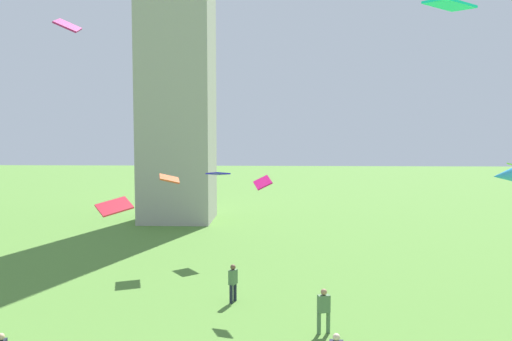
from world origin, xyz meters
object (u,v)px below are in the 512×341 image
Objects in this scene: kite_flying_9 at (114,206)px; kite_flying_11 at (68,26)px; person_5 at (233,281)px; person_4 at (324,308)px; kite_flying_7 at (507,175)px; kite_flying_4 at (169,179)px; kite_flying_1 at (449,5)px; kite_flying_8 at (218,174)px; kite_flying_0 at (263,182)px.

kite_flying_11 reaches higher than kite_flying_9.
kite_flying_11 is (-5.97, -4.02, 11.04)m from person_5.
person_4 is at bearing -111.42° from person_5.
kite_flying_7 is at bearing -104.08° from kite_flying_11.
person_4 is 9.07m from kite_flying_9.
kite_flying_4 is 13.11m from kite_flying_9.
kite_flying_4 is 18.89m from kite_flying_7.
kite_flying_1 reaches higher than kite_flying_11.
kite_flying_4 is (-13.05, 9.98, -7.68)m from kite_flying_1.
kite_flying_7 is at bearing -178.76° from kite_flying_8.
kite_flying_7 reaches higher than person_5.
kite_flying_7 is at bearing 98.08° from kite_flying_1.
kite_flying_0 reaches higher than kite_flying_8.
kite_flying_0 is 11.04m from kite_flying_1.
kite_flying_0 is at bearing 161.28° from kite_flying_8.
kite_flying_9 reaches higher than person_4.
kite_flying_8 is 1.29× the size of kite_flying_9.
person_5 is 13.18m from kite_flying_11.
kite_flying_11 is at bearing 99.17° from kite_flying_9.
kite_flying_4 is at bearing -69.78° from kite_flying_1.
kite_flying_11 is (-7.34, -4.72, 6.46)m from kite_flying_0.
kite_flying_1 reaches higher than kite_flying_7.
kite_flying_1 is (4.76, 0.51, 11.87)m from person_4.
person_4 is 1.57× the size of kite_flying_0.
kite_flying_11 reaches higher than kite_flying_7.
kite_flying_7 is (10.29, -5.08, 5.44)m from person_5.
kite_flying_1 is at bearing -97.12° from kite_flying_11.
kite_flying_7 is at bearing 149.56° from person_4.
kite_flying_4 is at bearing -69.91° from person_4.
kite_flying_0 is 10.66m from kite_flying_7.
kite_flying_7 reaches higher than person_4.
kite_flying_8 is at bearing -27.69° from kite_flying_11.
kite_flying_0 reaches higher than kite_flying_4.
kite_flying_1 reaches higher than kite_flying_0.
person_5 is 9.09m from kite_flying_4.
kite_flying_1 is at bearing -22.95° from kite_flying_9.
kite_flying_11 reaches higher than kite_flying_0.
kite_flying_1 is at bearing -88.25° from person_5.
person_5 is (-3.92, 3.70, -0.01)m from person_4.
kite_flying_1 is 1.57× the size of kite_flying_9.
kite_flying_0 is 0.60× the size of kite_flying_4.
kite_flying_7 is 0.88× the size of kite_flying_11.
kite_flying_9 is at bearing 130.52° from kite_flying_0.
kite_flying_1 is 14.69m from kite_flying_11.
person_4 is at bearing -26.29° from kite_flying_1.
kite_flying_8 reaches higher than person_4.
kite_flying_0 is at bearing -76.95° from kite_flying_7.
kite_flying_9 reaches higher than kite_flying_8.
kite_flying_0 is 10.86m from kite_flying_11.
kite_flying_1 reaches higher than person_4.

